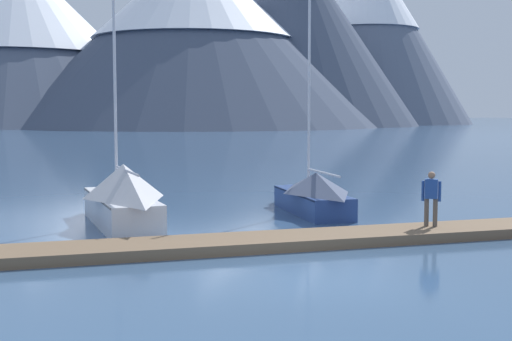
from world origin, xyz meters
TOP-DOWN VIEW (x-y plane):
  - ground_plane at (0.00, 0.00)m, footprint 700.00×700.00m
  - mountain_shoulder_ridge at (-21.51, 179.98)m, footprint 87.23×87.23m
  - mountain_east_summit at (22.03, 160.39)m, footprint 93.51×93.51m
  - mountain_rear_spur at (49.23, 164.70)m, footprint 66.44×66.44m
  - mountain_north_horn at (79.87, 187.16)m, footprint 63.60×63.60m
  - dock at (0.00, 4.00)m, footprint 25.84×3.41m
  - sailboat_second_berth at (-3.99, 8.67)m, footprint 2.50×6.94m
  - sailboat_mid_dock_port at (3.14, 10.07)m, footprint 1.85×6.40m
  - person_on_dock at (5.14, 4.45)m, footprint 0.52×0.39m

SIDE VIEW (x-z plane):
  - ground_plane at x=0.00m, z-range 0.00..0.00m
  - dock at x=0.00m, z-range 0.00..0.30m
  - sailboat_mid_dock_port at x=3.14m, z-range -3.71..5.21m
  - sailboat_second_berth at x=-3.99m, z-range -3.43..5.45m
  - person_on_dock at x=5.14m, z-range 0.42..2.11m
  - mountain_east_summit at x=22.03m, z-range 1.42..46.43m
  - mountain_shoulder_ridge at x=-21.51m, z-range 1.68..46.58m
  - mountain_rear_spur at x=49.23m, z-range 0.52..49.95m
  - mountain_north_horn at x=79.87m, z-range 1.46..55.78m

